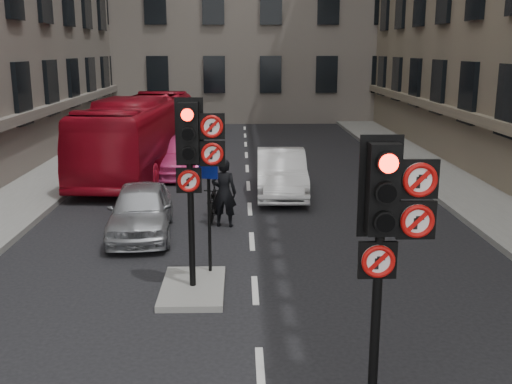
{
  "coord_description": "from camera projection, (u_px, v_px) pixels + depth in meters",
  "views": [
    {
      "loc": [
        -0.27,
        -5.81,
        4.57
      ],
      "look_at": [
        -0.05,
        2.33,
        2.6
      ],
      "focal_mm": 42.0,
      "sensor_mm": 36.0,
      "label": 1
    }
  ],
  "objects": [
    {
      "name": "pavement_left",
      "position": [
        13.0,
        200.0,
        18.18
      ],
      "size": [
        3.0,
        50.0,
        0.16
      ],
      "primitive_type": "cube",
      "color": "gray",
      "rests_on": "ground"
    },
    {
      "name": "pavement_right",
      "position": [
        481.0,
        196.0,
        18.56
      ],
      "size": [
        3.0,
        50.0,
        0.16
      ],
      "primitive_type": "cube",
      "color": "gray",
      "rests_on": "ground"
    },
    {
      "name": "centre_island",
      "position": [
        193.0,
        288.0,
        11.54
      ],
      "size": [
        1.2,
        2.0,
        0.12
      ],
      "primitive_type": "cube",
      "color": "gray",
      "rests_on": "ground"
    },
    {
      "name": "signal_near",
      "position": [
        388.0,
        219.0,
        7.12
      ],
      "size": [
        0.91,
        0.4,
        3.58
      ],
      "color": "black",
      "rests_on": "ground"
    },
    {
      "name": "signal_far",
      "position": [
        194.0,
        153.0,
        10.92
      ],
      "size": [
        0.91,
        0.4,
        3.58
      ],
      "color": "black",
      "rests_on": "centre_island"
    },
    {
      "name": "car_silver",
      "position": [
        141.0,
        210.0,
        14.9
      ],
      "size": [
        1.81,
        3.87,
        1.28
      ],
      "primitive_type": "imported",
      "rotation": [
        0.0,
        0.0,
        0.08
      ],
      "color": "#A6A8AD",
      "rests_on": "ground"
    },
    {
      "name": "car_white",
      "position": [
        281.0,
        173.0,
        18.94
      ],
      "size": [
        1.62,
        4.36,
        1.43
      ],
      "primitive_type": "imported",
      "rotation": [
        0.0,
        0.0,
        -0.03
      ],
      "color": "silver",
      "rests_on": "ground"
    },
    {
      "name": "car_pink",
      "position": [
        179.0,
        155.0,
        22.32
      ],
      "size": [
        2.02,
        4.64,
        1.33
      ],
      "primitive_type": "imported",
      "rotation": [
        0.0,
        0.0,
        -0.03
      ],
      "color": "#EC4593",
      "rests_on": "ground"
    },
    {
      "name": "bus_red",
      "position": [
        140.0,
        135.0,
        22.27
      ],
      "size": [
        3.24,
        10.32,
        2.83
      ],
      "primitive_type": "imported",
      "rotation": [
        0.0,
        0.0,
        -0.09
      ],
      "color": "maroon",
      "rests_on": "ground"
    },
    {
      "name": "motorcycle",
      "position": [
        214.0,
        202.0,
        16.26
      ],
      "size": [
        0.54,
        1.61,
        0.96
      ],
      "primitive_type": "imported",
      "rotation": [
        0.0,
        0.0,
        -0.06
      ],
      "color": "black",
      "rests_on": "ground"
    },
    {
      "name": "motorcyclist",
      "position": [
        224.0,
        193.0,
        15.53
      ],
      "size": [
        0.72,
        0.54,
        1.81
      ],
      "primitive_type": "imported",
      "rotation": [
        0.0,
        0.0,
        2.97
      ],
      "color": "black",
      "rests_on": "ground"
    },
    {
      "name": "info_sign",
      "position": [
        209.0,
        202.0,
        11.9
      ],
      "size": [
        0.38,
        0.16,
        2.25
      ],
      "rotation": [
        0.0,
        0.0,
        -0.27
      ],
      "color": "black",
      "rests_on": "centre_island"
    }
  ]
}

